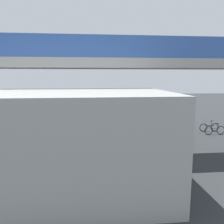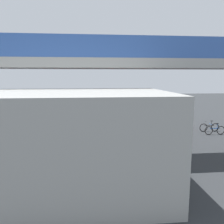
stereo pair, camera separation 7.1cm
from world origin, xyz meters
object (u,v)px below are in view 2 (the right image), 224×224
pedestrian (122,112)px  bicycle_blue (215,130)px  bicycle_black (209,127)px  traffic_sign (135,102)px  parked_van (15,127)px  city_bus (107,108)px

pedestrian → bicycle_blue: bearing=131.4°
bicycle_black → traffic_sign: 8.56m
parked_van → bicycle_blue: (-15.70, -0.82, -0.81)m
bicycle_blue → bicycle_black: same height
bicycle_blue → bicycle_black: 1.11m
bicycle_blue → pedestrian: bearing=-48.6°
parked_van → bicycle_black: parked_van is taller
pedestrian → traffic_sign: traffic_sign is taller
city_bus → pedestrian: 4.92m
traffic_sign → bicycle_black: bearing=128.9°
bicycle_blue → traffic_sign: traffic_sign is taller
bicycle_black → bicycle_blue: bearing=84.3°
traffic_sign → pedestrian: bearing=4.7°
pedestrian → traffic_sign: size_ratio=0.64×
parked_van → bicycle_blue: bearing=-177.0°
pedestrian → traffic_sign: bearing=-175.3°
bicycle_black → pedestrian: bearing=-43.6°
city_bus → parked_van: 8.07m
traffic_sign → parked_van: bearing=38.9°
city_bus → traffic_sign: city_bus is taller
city_bus → traffic_sign: (-3.56, -4.46, 0.01)m
bicycle_blue → pedestrian: size_ratio=0.99×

